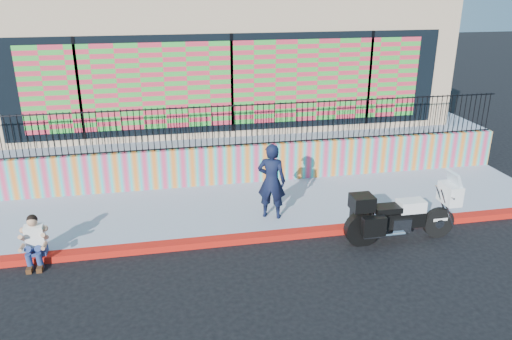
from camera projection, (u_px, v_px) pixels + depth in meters
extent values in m
plane|color=black|center=(261.00, 240.00, 11.51)|extent=(90.00, 90.00, 0.00)
cube|color=red|center=(261.00, 237.00, 11.49)|extent=(16.00, 0.30, 0.15)
cube|color=#97A0B6|center=(248.00, 207.00, 13.00)|extent=(16.00, 3.00, 0.15)
cube|color=#E23B67|center=(238.00, 164.00, 14.25)|extent=(16.00, 0.20, 1.10)
cube|color=#97A0B6|center=(216.00, 121.00, 18.95)|extent=(16.00, 10.00, 1.25)
cube|color=tan|center=(215.00, 51.00, 17.84)|extent=(14.00, 8.00, 4.00)
cube|color=black|center=(232.00, 84.00, 14.30)|extent=(12.60, 0.04, 2.80)
cube|color=#DE3149|center=(232.00, 84.00, 14.27)|extent=(11.48, 0.02, 2.40)
cylinder|color=black|center=(438.00, 223.00, 11.54)|extent=(0.73, 0.15, 0.73)
cylinder|color=black|center=(362.00, 230.00, 11.20)|extent=(0.73, 0.15, 0.73)
cube|color=black|center=(402.00, 219.00, 11.30)|extent=(1.04, 0.31, 0.37)
cube|color=silver|center=(399.00, 223.00, 11.33)|extent=(0.44, 0.37, 0.33)
cube|color=white|center=(411.00, 206.00, 11.23)|extent=(0.60, 0.35, 0.26)
cube|color=black|center=(387.00, 209.00, 11.13)|extent=(0.60, 0.37, 0.13)
cube|color=white|center=(450.00, 194.00, 11.32)|extent=(0.33, 0.57, 0.46)
cube|color=silver|center=(454.00, 179.00, 11.21)|extent=(0.20, 0.51, 0.37)
cube|color=black|center=(362.00, 202.00, 10.95)|extent=(0.48, 0.46, 0.33)
cube|color=black|center=(374.00, 226.00, 10.83)|extent=(0.53, 0.20, 0.44)
cube|color=black|center=(362.00, 213.00, 11.44)|extent=(0.53, 0.20, 0.44)
cube|color=white|center=(439.00, 218.00, 11.50)|extent=(0.35, 0.18, 0.07)
imported|color=black|center=(272.00, 181.00, 12.00)|extent=(0.81, 0.69, 1.88)
cube|color=navy|center=(38.00, 250.00, 10.61)|extent=(0.36, 0.28, 0.18)
cube|color=white|center=(35.00, 236.00, 10.45)|extent=(0.38, 0.27, 0.54)
sphere|color=tan|center=(32.00, 222.00, 10.28)|extent=(0.21, 0.21, 0.21)
cube|color=#472814|center=(30.00, 269.00, 10.25)|extent=(0.11, 0.26, 0.10)
cube|color=#472814|center=(40.00, 268.00, 10.29)|extent=(0.11, 0.26, 0.10)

